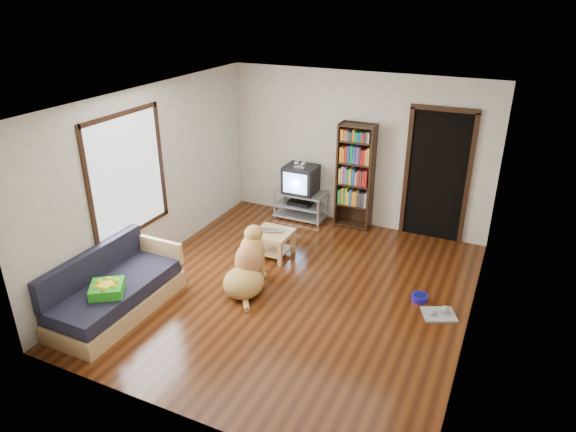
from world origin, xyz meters
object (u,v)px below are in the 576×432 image
at_px(green_cushion, 107,289).
at_px(dog_bowl, 420,297).
at_px(grey_rag, 439,315).
at_px(bookshelf, 355,171).
at_px(tv_stand, 301,204).
at_px(dog, 248,267).
at_px(laptop, 272,232).
at_px(sofa, 115,293).
at_px(crt_tv, 301,179).
at_px(coffee_table, 273,239).

relative_size(green_cushion, dog_bowl, 1.71).
bearing_deg(grey_rag, green_cushion, -153.07).
distance_m(grey_rag, bookshelf, 2.97).
relative_size(tv_stand, dog, 0.87).
bearing_deg(laptop, tv_stand, 80.44).
relative_size(laptop, sofa, 0.19).
height_order(crt_tv, sofa, crt_tv).
relative_size(grey_rag, tv_stand, 0.44).
xyz_separation_m(dog_bowl, sofa, (-3.48, -1.87, 0.22)).
height_order(tv_stand, coffee_table, tv_stand).
bearing_deg(sofa, tv_stand, 74.98).
bearing_deg(tv_stand, laptop, -83.07).
bearing_deg(tv_stand, grey_rag, -35.60).
relative_size(laptop, coffee_table, 0.63).
bearing_deg(dog_bowl, crt_tv, 144.60).
relative_size(green_cushion, tv_stand, 0.42).
relative_size(dog_bowl, dog, 0.21).
distance_m(coffee_table, dog, 0.99).
relative_size(bookshelf, sofa, 1.00).
bearing_deg(dog, laptop, 96.65).
relative_size(crt_tv, bookshelf, 0.32).
xyz_separation_m(sofa, coffee_table, (1.16, 2.16, 0.02)).
xyz_separation_m(tv_stand, bookshelf, (0.95, 0.09, 0.73)).
height_order(laptop, sofa, sofa).
height_order(laptop, crt_tv, crt_tv).
height_order(crt_tv, coffee_table, crt_tv).
height_order(laptop, bookshelf, bookshelf).
distance_m(green_cushion, sofa, 0.34).
xyz_separation_m(grey_rag, bookshelf, (-1.85, 2.10, 0.99)).
height_order(bookshelf, dog, bookshelf).
bearing_deg(dog_bowl, bookshelf, 129.99).
bearing_deg(tv_stand, crt_tv, 90.00).
height_order(grey_rag, sofa, sofa).
bearing_deg(laptop, dog, -99.83).
bearing_deg(grey_rag, sofa, -156.71).
distance_m(bookshelf, coffee_table, 1.88).
bearing_deg(coffee_table, bookshelf, 63.78).
xyz_separation_m(laptop, grey_rag, (2.62, -0.51, -0.40)).
relative_size(crt_tv, dog, 0.56).
distance_m(laptop, sofa, 2.43).
relative_size(green_cushion, laptop, 1.09).
distance_m(laptop, dog_bowl, 2.36).
xyz_separation_m(laptop, dog_bowl, (2.32, -0.26, -0.37)).
xyz_separation_m(tv_stand, crt_tv, (0.00, 0.02, 0.47)).
xyz_separation_m(crt_tv, bookshelf, (0.95, 0.07, 0.26)).
relative_size(grey_rag, dog, 0.38).
height_order(green_cushion, sofa, sofa).
bearing_deg(bookshelf, green_cushion, -114.47).
relative_size(dog_bowl, bookshelf, 0.12).
height_order(dog_bowl, dog, dog).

